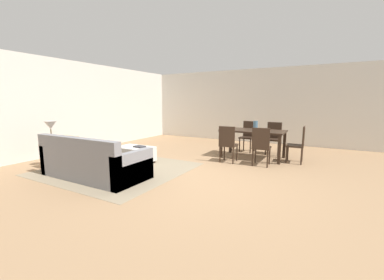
% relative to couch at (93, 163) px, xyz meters
% --- Properties ---
extents(ground_plane, '(10.80, 10.80, 0.00)m').
position_rel_couch_xyz_m(ground_plane, '(1.87, 0.95, -0.29)').
color(ground_plane, '#9E7A56').
extents(wall_back, '(9.00, 0.12, 2.70)m').
position_rel_couch_xyz_m(wall_back, '(1.87, 5.95, 1.06)').
color(wall_back, silver).
rests_on(wall_back, ground_plane).
extents(wall_left, '(0.12, 11.00, 2.70)m').
position_rel_couch_xyz_m(wall_left, '(-2.63, 1.45, 1.06)').
color(wall_left, silver).
rests_on(wall_left, ground_plane).
extents(area_rug, '(3.00, 2.80, 0.01)m').
position_rel_couch_xyz_m(area_rug, '(-0.02, 0.66, -0.28)').
color(area_rug, gray).
rests_on(area_rug, ground_plane).
extents(couch, '(2.18, 0.99, 0.86)m').
position_rel_couch_xyz_m(couch, '(0.00, 0.00, 0.00)').
color(couch, gray).
rests_on(couch, ground_plane).
extents(ottoman_table, '(0.90, 0.59, 0.41)m').
position_rel_couch_xyz_m(ottoman_table, '(-0.04, 1.27, -0.05)').
color(ottoman_table, silver).
rests_on(ottoman_table, ground_plane).
extents(side_table, '(0.40, 0.40, 0.56)m').
position_rel_couch_xyz_m(side_table, '(-1.39, 0.02, 0.15)').
color(side_table, brown).
rests_on(side_table, ground_plane).
extents(table_lamp, '(0.26, 0.26, 0.52)m').
position_rel_couch_xyz_m(table_lamp, '(-1.39, 0.02, 0.68)').
color(table_lamp, brown).
rests_on(table_lamp, side_table).
extents(dining_table, '(1.65, 0.87, 0.76)m').
position_rel_couch_xyz_m(dining_table, '(2.33, 3.28, 0.38)').
color(dining_table, '#332319').
rests_on(dining_table, ground_plane).
extents(dining_chair_near_left, '(0.42, 0.42, 0.92)m').
position_rel_couch_xyz_m(dining_chair_near_left, '(1.93, 2.45, 0.23)').
color(dining_chair_near_left, '#332319').
rests_on(dining_chair_near_left, ground_plane).
extents(dining_chair_near_right, '(0.43, 0.43, 0.92)m').
position_rel_couch_xyz_m(dining_chair_near_right, '(2.74, 2.51, 0.23)').
color(dining_chair_near_right, '#332319').
rests_on(dining_chair_near_right, ground_plane).
extents(dining_chair_far_left, '(0.43, 0.43, 0.92)m').
position_rel_couch_xyz_m(dining_chair_far_left, '(1.96, 4.11, 0.23)').
color(dining_chair_far_left, '#332319').
rests_on(dining_chair_far_left, ground_plane).
extents(dining_chair_far_right, '(0.42, 0.42, 0.92)m').
position_rel_couch_xyz_m(dining_chair_far_right, '(2.72, 4.08, 0.23)').
color(dining_chair_far_right, '#332319').
rests_on(dining_chair_far_right, ground_plane).
extents(dining_chair_head_east, '(0.42, 0.42, 0.92)m').
position_rel_couch_xyz_m(dining_chair_head_east, '(3.49, 3.26, 0.23)').
color(dining_chair_head_east, '#332319').
rests_on(dining_chair_head_east, ground_plane).
extents(vase_centerpiece, '(0.12, 0.12, 0.25)m').
position_rel_couch_xyz_m(vase_centerpiece, '(2.39, 3.28, 0.60)').
color(vase_centerpiece, slate).
rests_on(vase_centerpiece, dining_table).
extents(book_on_ottoman, '(0.28, 0.23, 0.03)m').
position_rel_couch_xyz_m(book_on_ottoman, '(0.09, 1.29, 0.14)').
color(book_on_ottoman, '#333338').
rests_on(book_on_ottoman, ottoman_table).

